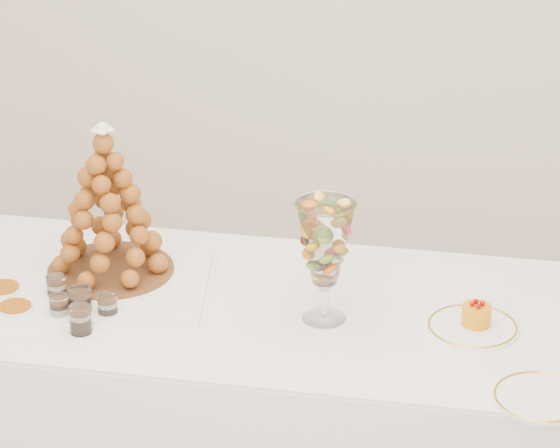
# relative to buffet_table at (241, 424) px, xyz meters

# --- Properties ---
(buffet_table) EXTENTS (1.94, 0.79, 0.73)m
(buffet_table) POSITION_rel_buffet_table_xyz_m (0.00, 0.00, 0.00)
(buffet_table) COLOR white
(buffet_table) RESTS_ON ground
(lace_tray) EXTENTS (0.61, 0.50, 0.02)m
(lace_tray) POSITION_rel_buffet_table_xyz_m (-0.37, 0.00, 0.38)
(lace_tray) COLOR white
(lace_tray) RESTS_ON buffet_table
(macaron_vase) EXTENTS (0.14, 0.14, 0.31)m
(macaron_vase) POSITION_rel_buffet_table_xyz_m (0.22, -0.04, 0.57)
(macaron_vase) COLOR white
(macaron_vase) RESTS_ON buffet_table
(cake_plate) EXTENTS (0.22, 0.22, 0.01)m
(cake_plate) POSITION_rel_buffet_table_xyz_m (0.59, -0.02, 0.37)
(cake_plate) COLOR white
(cake_plate) RESTS_ON buffet_table
(spare_plate) EXTENTS (0.22, 0.22, 0.01)m
(spare_plate) POSITION_rel_buffet_table_xyz_m (0.76, -0.31, 0.37)
(spare_plate) COLOR white
(spare_plate) RESTS_ON buffet_table
(verrine_a) EXTENTS (0.06, 0.06, 0.07)m
(verrine_a) POSITION_rel_buffet_table_xyz_m (-0.45, -0.08, 0.40)
(verrine_a) COLOR white
(verrine_a) RESTS_ON buffet_table
(verrine_b) EXTENTS (0.07, 0.07, 0.08)m
(verrine_b) POSITION_rel_buffet_table_xyz_m (-0.37, -0.15, 0.41)
(verrine_b) COLOR white
(verrine_b) RESTS_ON buffet_table
(verrine_c) EXTENTS (0.06, 0.06, 0.07)m
(verrine_c) POSITION_rel_buffet_table_xyz_m (-0.30, -0.15, 0.40)
(verrine_c) COLOR white
(verrine_c) RESTS_ON buffet_table
(verrine_d) EXTENTS (0.06, 0.06, 0.07)m
(verrine_d) POSITION_rel_buffet_table_xyz_m (-0.41, -0.18, 0.40)
(verrine_d) COLOR white
(verrine_d) RESTS_ON buffet_table
(verrine_e) EXTENTS (0.06, 0.06, 0.07)m
(verrine_e) POSITION_rel_buffet_table_xyz_m (-0.34, -0.22, 0.40)
(verrine_e) COLOR white
(verrine_e) RESTS_ON buffet_table
(ramekin_back) EXTENTS (0.09, 0.09, 0.03)m
(ramekin_back) POSITION_rel_buffet_table_xyz_m (-0.59, -0.10, 0.38)
(ramekin_back) COLOR white
(ramekin_back) RESTS_ON buffet_table
(ramekin_front) EXTENTS (0.09, 0.09, 0.03)m
(ramekin_front) POSITION_rel_buffet_table_xyz_m (-0.52, -0.18, 0.38)
(ramekin_front) COLOR white
(ramekin_front) RESTS_ON buffet_table
(croquembouche) EXTENTS (0.33, 0.33, 0.41)m
(croquembouche) POSITION_rel_buffet_table_xyz_m (-0.36, 0.07, 0.59)
(croquembouche) COLOR brown
(croquembouche) RESTS_ON lace_tray
(mousse_cake) EXTENTS (0.07, 0.07, 0.06)m
(mousse_cake) POSITION_rel_buffet_table_xyz_m (0.59, -0.01, 0.40)
(mousse_cake) COLOR orange
(mousse_cake) RESTS_ON cake_plate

